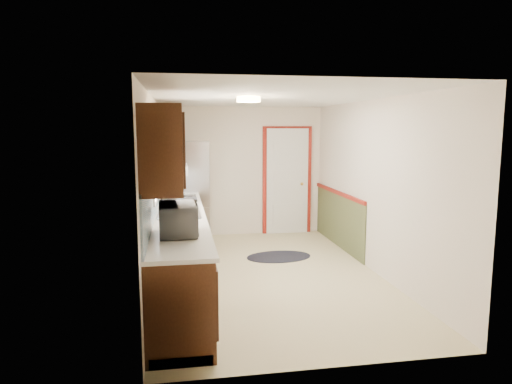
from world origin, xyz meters
name	(u,v)px	position (x,y,z in m)	size (l,w,h in m)	color
room_shell	(269,189)	(0.00, 0.00, 1.20)	(3.20, 5.20, 2.52)	beige
kitchen_run	(176,225)	(-1.24, -0.29, 0.81)	(0.63, 4.00, 2.20)	#32180B
back_wall_trim	(298,189)	(0.99, 2.21, 0.89)	(1.12, 2.30, 2.08)	maroon
ceiling_fixture	(249,100)	(-0.30, -0.20, 2.36)	(0.30, 0.30, 0.06)	#FFD88C
microwave	(178,216)	(-1.20, -1.38, 1.13)	(0.56, 0.31, 0.38)	white
refrigerator	(189,192)	(-1.02, 2.05, 0.89)	(0.79, 0.77, 1.78)	#B7B7BC
rug	(279,257)	(0.33, 0.83, 0.01)	(1.02, 0.66, 0.01)	black
cooktop	(179,198)	(-1.19, 0.98, 0.95)	(0.53, 0.63, 0.02)	black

